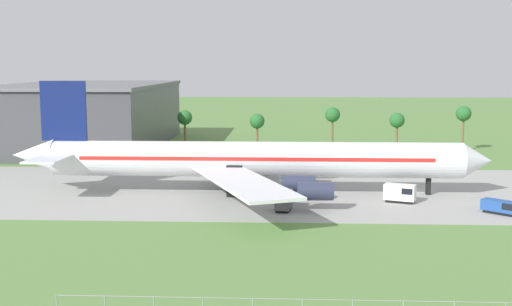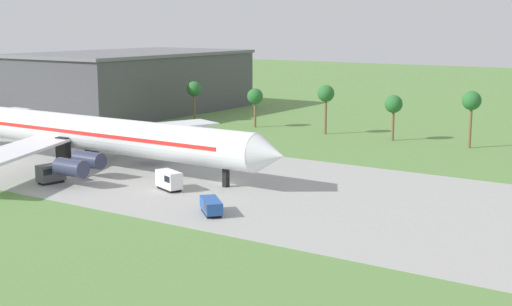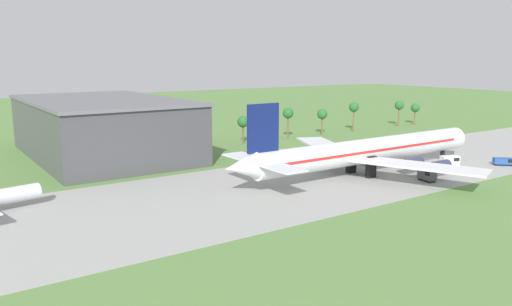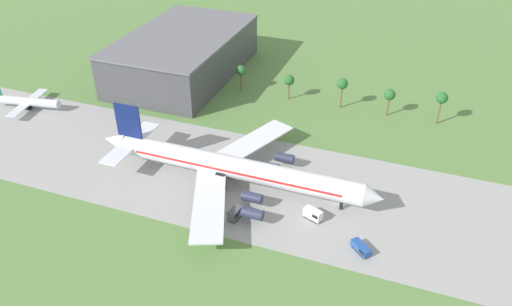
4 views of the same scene
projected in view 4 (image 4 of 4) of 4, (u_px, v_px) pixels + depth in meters
ground_plane at (338, 201)px, 125.02m from camera, size 600.00×600.00×0.00m
taxiway_strip at (338, 201)px, 125.02m from camera, size 320.00×44.00×0.02m
jet_airliner at (232, 167)px, 127.95m from camera, size 77.14×57.12×18.02m
regional_aircraft at (27, 102)px, 164.44m from camera, size 22.44×20.34×8.10m
baggage_tug at (235, 214)px, 118.61m from camera, size 2.62×4.27×2.85m
fuel_truck at (313, 214)px, 118.57m from camera, size 4.99×3.52×2.76m
catering_van at (361, 249)px, 109.58m from camera, size 5.18×4.95×1.88m
terminal_building at (184, 54)px, 184.59m from camera, size 36.72×61.20×15.85m
palm_tree_row at (393, 94)px, 157.70m from camera, size 105.41×3.60×10.84m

